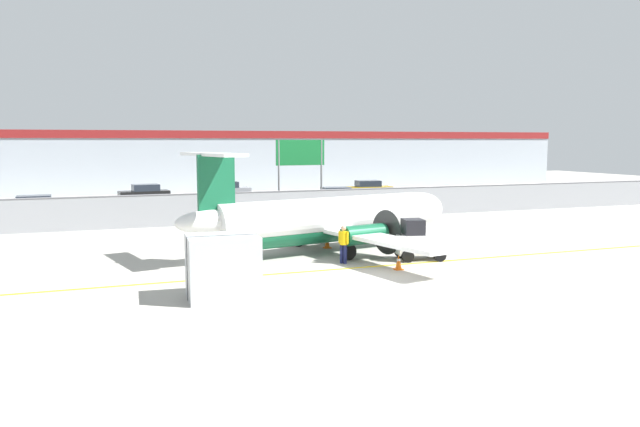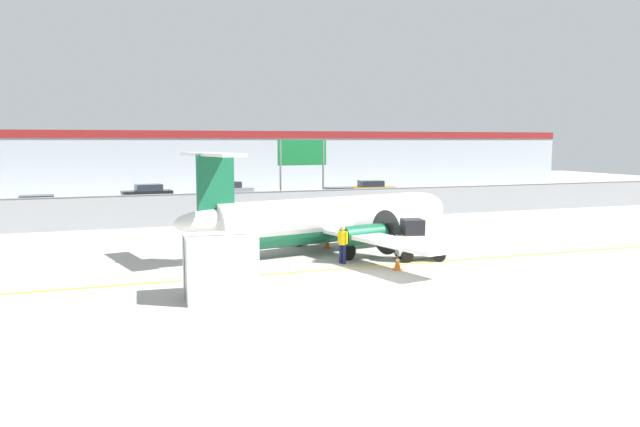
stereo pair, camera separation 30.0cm
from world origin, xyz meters
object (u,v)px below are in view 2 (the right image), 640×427
at_px(cargo_container, 220,267).
at_px(parked_car_2, 230,190).
at_px(highway_sign, 302,159).
at_px(traffic_cone_near_right, 397,263).
at_px(traffic_cone_far_left, 375,234).
at_px(parked_car_1, 147,193).
at_px(parked_car_0, 39,207).
at_px(commuter_airplane, 332,219).
at_px(baggage_tug, 419,241).
at_px(parked_car_4, 372,189).
at_px(parked_car_3, 337,197).
at_px(ground_crew_worker, 343,242).
at_px(traffic_cone_near_left, 327,242).

bearing_deg(cargo_container, parked_car_2, 81.35).
bearing_deg(parked_car_2, highway_sign, -82.82).
bearing_deg(traffic_cone_near_right, parked_car_2, 90.50).
xyz_separation_m(traffic_cone_far_left, parked_car_1, (-10.31, 24.58, 0.58)).
xyz_separation_m(cargo_container, parked_car_0, (-7.69, 25.79, -0.21)).
distance_m(commuter_airplane, highway_sign, 14.43).
height_order(baggage_tug, parked_car_4, baggage_tug).
relative_size(cargo_container, parked_car_2, 0.59).
relative_size(parked_car_0, parked_car_3, 0.99).
bearing_deg(baggage_tug, parked_car_0, 140.81).
bearing_deg(parked_car_1, cargo_container, 84.00).
xyz_separation_m(commuter_airplane, highway_sign, (3.05, 13.88, 2.54)).
xyz_separation_m(ground_crew_worker, traffic_cone_far_left, (4.29, 5.79, -0.64)).
height_order(cargo_container, parked_car_3, cargo_container).
height_order(parked_car_1, highway_sign, highway_sign).
bearing_deg(traffic_cone_near_left, ground_crew_worker, -100.92).
relative_size(ground_crew_worker, highway_sign, 0.31).
relative_size(baggage_tug, parked_car_3, 0.58).
bearing_deg(traffic_cone_near_left, commuter_airplane, -98.79).
bearing_deg(parked_car_0, parked_car_4, 10.85).
height_order(baggage_tug, parked_car_1, baggage_tug).
relative_size(traffic_cone_near_right, parked_car_2, 0.15).
height_order(parked_car_1, parked_car_3, same).
bearing_deg(highway_sign, traffic_cone_near_left, -102.68).
distance_m(traffic_cone_near_right, parked_car_2, 33.49).
distance_m(baggage_tug, ground_crew_worker, 3.63).
bearing_deg(cargo_container, parked_car_0, 110.08).
bearing_deg(traffic_cone_near_left, cargo_container, -130.49).
xyz_separation_m(parked_car_3, parked_car_4, (6.27, 6.91, 0.00)).
bearing_deg(parked_car_0, baggage_tug, -53.93).
distance_m(traffic_cone_near_left, parked_car_2, 27.43).
distance_m(commuter_airplane, cargo_container, 9.97).
xyz_separation_m(parked_car_0, parked_car_1, (7.94, 8.80, 0.00)).
distance_m(ground_crew_worker, traffic_cone_near_right, 2.72).
relative_size(traffic_cone_far_left, parked_car_3, 0.15).
relative_size(commuter_airplane, traffic_cone_near_left, 24.94).
height_order(ground_crew_worker, traffic_cone_near_right, ground_crew_worker).
relative_size(ground_crew_worker, cargo_container, 0.68).
xyz_separation_m(parked_car_2, highway_sign, (2.27, -14.58, 3.24)).
relative_size(cargo_container, parked_car_3, 0.58).
relative_size(cargo_container, parked_car_4, 0.58).
distance_m(commuter_airplane, baggage_tug, 4.54).
height_order(parked_car_0, parked_car_4, same).
height_order(traffic_cone_near_left, parked_car_0, parked_car_0).
xyz_separation_m(cargo_container, traffic_cone_near_right, (7.95, 2.18, -0.79)).
relative_size(parked_car_3, highway_sign, 0.79).
bearing_deg(parked_car_3, parked_car_4, -127.35).
relative_size(traffic_cone_near_left, parked_car_1, 0.15).
relative_size(commuter_airplane, baggage_tug, 6.36).
bearing_deg(traffic_cone_far_left, cargo_container, -136.51).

